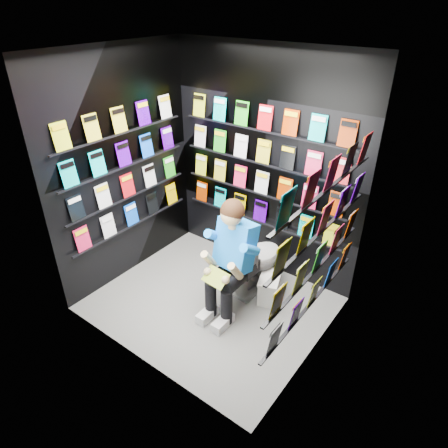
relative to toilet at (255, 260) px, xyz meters
The scene contains 14 objects.
floor 0.69m from the toilet, 112.14° to the right, with size 2.40×2.40×0.00m, color slate.
ceiling 2.31m from the toilet, 112.14° to the right, with size 2.40×2.40×0.00m, color white.
wall_back 1.06m from the toilet, 115.99° to the left, with size 2.40×0.04×2.60m, color black.
wall_front 1.82m from the toilet, 98.17° to the right, with size 2.40×0.04×2.60m, color black.
wall_left 1.79m from the toilet, 159.02° to the right, with size 0.04×2.00×2.60m, color black.
wall_right 1.46m from the toilet, 29.13° to the right, with size 0.04×2.00×2.60m, color black.
comics_back 1.05m from the toilet, 117.56° to the left, with size 2.10×0.06×1.37m, color #DC1D51, non-canonical shape.
comics_left 1.76m from the toilet, 158.61° to the right, with size 0.06×1.70×1.37m, color #DC1D51, non-canonical shape.
comics_right 1.44m from the toilet, 29.89° to the right, with size 0.06×1.70×1.37m, color #DC1D51, non-canonical shape.
toilet is the anchor object (origin of this frame).
longbox 0.35m from the toilet, 17.16° to the right, with size 0.20×0.36×0.27m, color silver.
longbox_lid 0.27m from the toilet, 17.16° to the right, with size 0.21×0.37×0.03m, color silver.
reader 0.56m from the toilet, 90.00° to the right, with size 0.53×0.78×1.43m, color blue, non-canonical shape.
held_comic 0.76m from the toilet, 90.00° to the right, with size 0.26×0.01×0.18m, color green.
Camera 1 is at (2.15, -2.63, 3.00)m, focal length 32.00 mm.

